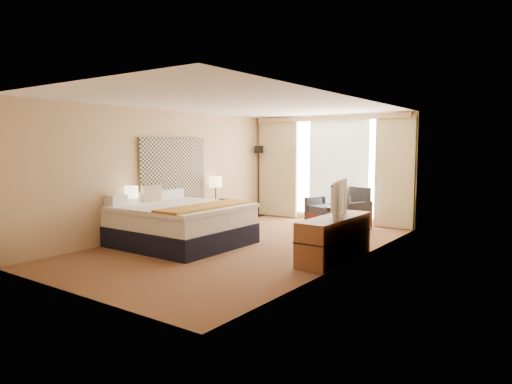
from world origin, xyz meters
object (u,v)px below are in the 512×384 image
Objects in this scene: nightstand_left at (134,229)px; loveseat at (339,212)px; bed at (180,223)px; desk_chair at (339,210)px; television at (334,198)px; lamp_left at (131,193)px; floor_lamp at (259,166)px; lamp_right at (216,182)px; media_dresser at (335,238)px; nightstand_right at (218,213)px.

loveseat reaches higher than nightstand_left.
desk_chair is at bearing 54.23° from bed.
lamp_left is at bearing 91.17° from television.
lamp_right is at bearing -89.39° from floor_lamp.
bed is at bearing 27.37° from nightstand_left.
media_dresser is 3.33m from loveseat.
desk_chair is at bearing 48.81° from lamp_left.
desk_chair reaches higher than loveseat.
floor_lamp reaches higher than loveseat.
lamp_right reaches higher than nightstand_left.
media_dresser is 2.31m from desk_chair.
loveseat is 3.34m from television.
loveseat is 1.05m from desk_chair.
television is (-0.05, 0.05, 0.65)m from media_dresser.
lamp_right is (-3.71, 1.37, 0.66)m from media_dresser.
media_dresser reaches higher than nightstand_left.
nightstand_left is 0.33× the size of loveseat.
nightstand_right is at bearing 158.60° from media_dresser.
nightstand_left is 3.85m from media_dresser.
desk_chair is 2.29m from television.
nightstand_left is 2.53m from lamp_right.
floor_lamp reaches higher than lamp_right.
bed is 4.13× the size of lamp_left.
desk_chair reaches higher than nightstand_right.
lamp_left reaches higher than nightstand_right.
television is (3.65, -1.40, 0.72)m from nightstand_right.
lamp_left is at bearing -89.94° from lamp_right.
floor_lamp is (-0.03, 1.70, 1.04)m from nightstand_right.
loveseat is (2.33, 1.59, 0.03)m from nightstand_right.
lamp_left is at bearing -151.22° from bed.
nightstand_left is 4.32m from floor_lamp.
lamp_left is 3.83m from television.
loveseat is (2.33, 4.09, 0.03)m from nightstand_left.
nightstand_right is 0.93× the size of lamp_right.
floor_lamp is 3.11m from desk_chair.
floor_lamp is (-0.03, 4.20, 1.04)m from nightstand_left.
bed is at bearing 28.78° from lamp_left.
nightstand_right is 0.74m from lamp_right.
desk_chair is at bearing -42.15° from loveseat.
bed reaches higher than nightstand_left.
floor_lamp is 3.44× the size of lamp_left.
bed is at bearing -68.78° from nightstand_right.
bed reaches higher than nightstand_right.
media_dresser is 4.01m from lamp_right.
loveseat is at bearing 67.44° from bed.
floor_lamp is at bearing 33.96° from television.
nightstand_left is 0.53× the size of television.
bed is 3.77× the size of lamp_right.
media_dresser is at bearing -20.29° from lamp_right.
loveseat is 1.48× the size of desk_chair.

